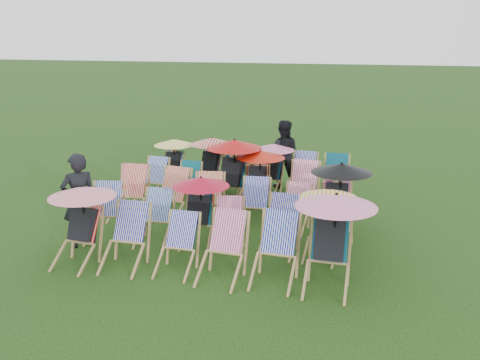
% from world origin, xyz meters
% --- Properties ---
extents(ground, '(100.00, 100.00, 0.00)m').
position_xyz_m(ground, '(0.00, 0.00, 0.00)').
color(ground, black).
rests_on(ground, ground).
extents(deckchair_0, '(1.10, 1.16, 1.30)m').
position_xyz_m(deckchair_0, '(-1.95, -2.25, 0.69)').
color(deckchair_0, '#A6824D').
rests_on(deckchair_0, ground).
extents(deckchair_1, '(0.66, 0.92, 0.99)m').
position_xyz_m(deckchair_1, '(-1.18, -2.20, 0.50)').
color(deckchair_1, '#A6824D').
rests_on(deckchair_1, ground).
extents(deckchair_2, '(0.63, 0.85, 0.89)m').
position_xyz_m(deckchair_2, '(-0.30, -2.18, 0.45)').
color(deckchair_2, '#A6824D').
rests_on(deckchair_2, ground).
extents(deckchair_3, '(0.75, 0.98, 1.00)m').
position_xyz_m(deckchair_3, '(0.47, -2.27, 0.50)').
color(deckchair_3, '#A6824D').
rests_on(deckchair_3, ground).
extents(deckchair_4, '(0.73, 0.98, 1.02)m').
position_xyz_m(deckchair_4, '(1.29, -2.19, 0.51)').
color(deckchair_4, '#A6824D').
rests_on(deckchair_4, ground).
extents(deckchair_5, '(1.21, 1.26, 1.44)m').
position_xyz_m(deckchair_5, '(2.10, -2.22, 0.76)').
color(deckchair_5, '#A6824D').
rests_on(deckchair_5, ground).
extents(deckchair_6, '(0.81, 1.01, 0.98)m').
position_xyz_m(deckchair_6, '(-2.07, -1.14, 0.49)').
color(deckchair_6, '#A6824D').
rests_on(deckchair_6, ground).
extents(deckchair_7, '(0.63, 0.86, 0.92)m').
position_xyz_m(deckchair_7, '(-1.10, -1.12, 0.46)').
color(deckchair_7, '#A6824D').
rests_on(deckchair_7, ground).
extents(deckchair_8, '(1.03, 1.09, 1.22)m').
position_xyz_m(deckchair_8, '(-0.31, -1.00, 0.64)').
color(deckchair_8, '#A6824D').
rests_on(deckchair_8, ground).
extents(deckchair_9, '(0.71, 0.89, 0.88)m').
position_xyz_m(deckchair_9, '(0.29, -1.18, 0.44)').
color(deckchair_9, '#A6824D').
rests_on(deckchair_9, ground).
extents(deckchair_10, '(0.70, 0.92, 0.94)m').
position_xyz_m(deckchair_10, '(1.18, -1.03, 0.47)').
color(deckchair_10, '#A6824D').
rests_on(deckchair_10, ground).
extents(deckchair_11, '(1.00, 1.06, 1.19)m').
position_xyz_m(deckchair_11, '(1.94, -1.11, 0.63)').
color(deckchair_11, '#A6824D').
rests_on(deckchair_11, ground).
extents(deckchair_12, '(0.71, 0.97, 1.03)m').
position_xyz_m(deckchair_12, '(-2.10, 0.00, 0.52)').
color(deckchair_12, '#A6824D').
rests_on(deckchair_12, ground).
extents(deckchair_13, '(0.84, 1.05, 1.03)m').
position_xyz_m(deckchair_13, '(-1.23, -0.03, 0.52)').
color(deckchair_13, '#A6824D').
rests_on(deckchair_13, ground).
extents(deckchair_14, '(0.77, 0.98, 0.98)m').
position_xyz_m(deckchair_14, '(-0.41, -0.03, 0.49)').
color(deckchair_14, '#A6824D').
rests_on(deckchair_14, ground).
extents(deckchair_15, '(0.64, 0.87, 0.92)m').
position_xyz_m(deckchair_15, '(0.51, 0.03, 0.46)').
color(deckchair_15, '#A6824D').
rests_on(deckchair_15, ground).
extents(deckchair_16, '(0.68, 0.86, 0.85)m').
position_xyz_m(deckchair_16, '(1.28, 0.06, 0.43)').
color(deckchair_16, '#A6824D').
rests_on(deckchair_16, ground).
extents(deckchair_17, '(1.14, 1.21, 1.35)m').
position_xyz_m(deckchair_17, '(2.11, 0.04, 0.71)').
color(deckchair_17, '#A6824D').
rests_on(deckchair_17, ground).
extents(deckchair_18, '(0.69, 0.90, 0.92)m').
position_xyz_m(deckchair_18, '(-2.10, 1.23, 0.46)').
color(deckchair_18, '#A6824D').
rests_on(deckchair_18, ground).
extents(deckchair_19, '(0.63, 0.84, 0.87)m').
position_xyz_m(deckchair_19, '(-1.29, 1.23, 0.43)').
color(deckchair_19, '#A6824D').
rests_on(deckchair_19, ground).
extents(deckchair_20, '(1.22, 1.30, 1.44)m').
position_xyz_m(deckchair_20, '(-0.27, 1.27, 0.76)').
color(deckchair_20, '#A6824D').
rests_on(deckchair_20, ground).
extents(deckchair_21, '(1.06, 1.14, 1.25)m').
position_xyz_m(deckchair_21, '(0.36, 1.22, 0.66)').
color(deckchair_21, '#A6824D').
rests_on(deckchair_21, ground).
extents(deckchair_22, '(0.74, 0.99, 1.03)m').
position_xyz_m(deckchair_22, '(1.32, 1.16, 0.51)').
color(deckchair_22, '#A6824D').
rests_on(deckchair_22, ground).
extents(deckchair_23, '(0.66, 0.87, 0.90)m').
position_xyz_m(deckchair_23, '(2.08, 1.16, 0.45)').
color(deckchair_23, '#A6824D').
rests_on(deckchair_23, ground).
extents(deckchair_24, '(0.97, 1.00, 1.15)m').
position_xyz_m(deckchair_24, '(-2.03, 2.41, 0.61)').
color(deckchair_24, '#A6824D').
rests_on(deckchair_24, ground).
extents(deckchair_25, '(1.05, 1.11, 1.24)m').
position_xyz_m(deckchair_25, '(-1.07, 2.35, 0.66)').
color(deckchair_25, '#A6824D').
rests_on(deckchair_25, ground).
extents(deckchair_26, '(0.99, 1.05, 1.17)m').
position_xyz_m(deckchair_26, '(-0.43, 2.33, 0.62)').
color(deckchair_26, '#A6824D').
rests_on(deckchair_26, ground).
extents(deckchair_27, '(0.99, 1.05, 1.17)m').
position_xyz_m(deckchair_27, '(0.43, 2.35, 0.62)').
color(deckchair_27, '#A6824D').
rests_on(deckchair_27, ground).
extents(deckchair_28, '(0.73, 0.95, 0.97)m').
position_xyz_m(deckchair_28, '(1.18, 2.28, 0.49)').
color(deckchair_28, '#A6824D').
rests_on(deckchair_28, ground).
extents(deckchair_29, '(0.63, 0.89, 0.96)m').
position_xyz_m(deckchair_29, '(1.96, 2.28, 0.48)').
color(deckchair_29, '#A6824D').
rests_on(deckchair_29, ground).
extents(person_left, '(0.73, 0.72, 1.70)m').
position_xyz_m(person_left, '(-2.31, -1.57, 0.85)').
color(person_left, black).
rests_on(person_left, ground).
extents(person_rear, '(0.84, 0.67, 1.65)m').
position_xyz_m(person_rear, '(0.65, 2.88, 0.83)').
color(person_rear, black).
rests_on(person_rear, ground).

